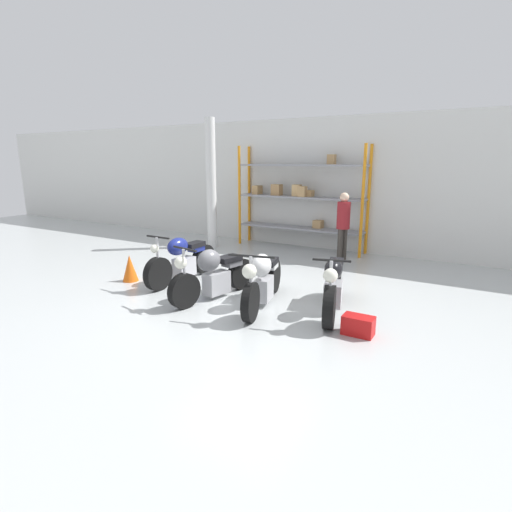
# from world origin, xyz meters

# --- Properties ---
(ground_plane) EXTENTS (30.00, 30.00, 0.00)m
(ground_plane) POSITION_xyz_m (0.00, 0.00, 0.00)
(ground_plane) COLOR #B2B7B7
(back_wall) EXTENTS (30.00, 0.08, 3.60)m
(back_wall) POSITION_xyz_m (0.00, 4.77, 1.80)
(back_wall) COLOR silver
(back_wall) RESTS_ON ground_plane
(shelving_rack) EXTENTS (3.75, 0.63, 2.86)m
(shelving_rack) POSITION_xyz_m (-0.96, 4.41, 1.48)
(shelving_rack) COLOR orange
(shelving_rack) RESTS_ON ground_plane
(support_pillar) EXTENTS (0.28, 0.28, 3.60)m
(support_pillar) POSITION_xyz_m (-3.19, 3.34, 1.80)
(support_pillar) COLOR silver
(support_pillar) RESTS_ON ground_plane
(motorcycle_blue) EXTENTS (0.56, 2.06, 1.05)m
(motorcycle_blue) POSITION_xyz_m (-1.66, 0.23, 0.45)
(motorcycle_blue) COLOR black
(motorcycle_blue) RESTS_ON ground_plane
(motorcycle_grey) EXTENTS (0.67, 1.99, 1.04)m
(motorcycle_grey) POSITION_xyz_m (-0.47, -0.30, 0.45)
(motorcycle_grey) COLOR black
(motorcycle_grey) RESTS_ON ground_plane
(motorcycle_white) EXTENTS (0.85, 2.10, 1.05)m
(motorcycle_white) POSITION_xyz_m (0.49, -0.20, 0.47)
(motorcycle_white) COLOR black
(motorcycle_white) RESTS_ON ground_plane
(motorcycle_black) EXTENTS (0.78, 1.99, 1.05)m
(motorcycle_black) POSITION_xyz_m (1.62, 0.13, 0.45)
(motorcycle_black) COLOR black
(motorcycle_black) RESTS_ON ground_plane
(person_browsing) EXTENTS (0.40, 0.40, 1.70)m
(person_browsing) POSITION_xyz_m (0.64, 3.52, 1.00)
(person_browsing) COLOR #38332D
(person_browsing) RESTS_ON ground_plane
(toolbox) EXTENTS (0.44, 0.26, 0.28)m
(toolbox) POSITION_xyz_m (2.25, -0.54, 0.14)
(toolbox) COLOR red
(toolbox) RESTS_ON ground_plane
(traffic_cone) EXTENTS (0.32, 0.32, 0.55)m
(traffic_cone) POSITION_xyz_m (-2.61, -0.32, 0.28)
(traffic_cone) COLOR orange
(traffic_cone) RESTS_ON ground_plane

